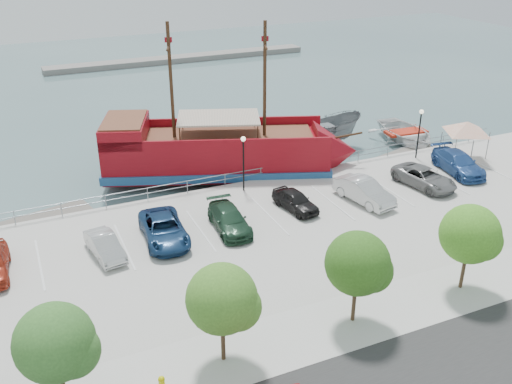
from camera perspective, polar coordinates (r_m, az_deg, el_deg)
name	(u,v)px	position (r m, az deg, el deg)	size (l,w,h in m)	color
ground	(282,242)	(38.12, 2.61, -4.99)	(160.00, 160.00, 0.00)	#405E62
sidewalk	(369,315)	(30.49, 11.23, -11.96)	(100.00, 4.00, 0.05)	beige
seawall_railing	(237,177)	(43.76, -1.90, 1.46)	(50.00, 0.06, 1.00)	gray
far_shore	(180,59)	(89.91, -7.59, 13.08)	(40.00, 3.00, 0.80)	gray
pirate_ship	(235,152)	(46.71, -2.08, 3.97)	(21.28, 12.41, 13.22)	maroon
patrol_boat	(324,134)	(53.58, 6.77, 5.81)	(2.84, 7.55, 2.92)	slate
speedboat	(406,135)	(56.70, 14.73, 5.52)	(5.39, 7.54, 1.56)	silver
dock_west	(36,222)	(42.95, -21.13, -2.79)	(7.72, 2.21, 0.44)	#696159
dock_mid	(320,170)	(48.81, 6.43, 2.22)	(6.63, 1.90, 0.38)	gray
dock_east	(407,154)	(53.73, 14.89, 3.72)	(6.73, 1.92, 0.38)	#6A655C
canopy_tent	(468,122)	(50.72, 20.44, 6.61)	(5.80, 5.80, 3.79)	slate
fire_hydrant	(162,383)	(25.96, -9.40, -18.37)	(0.29, 0.29, 0.84)	#C8C602
lamp_post_mid	(243,154)	(41.71, -1.27, 3.83)	(0.36, 0.36, 4.28)	black
lamp_post_right	(420,125)	(49.75, 16.07, 6.45)	(0.36, 0.36, 4.28)	black
tree_b	(59,345)	(24.36, -19.09, -14.22)	(3.30, 3.20, 5.00)	#473321
tree_c	(226,301)	(25.38, -3.07, -10.81)	(3.30, 3.20, 5.00)	#473321
tree_d	(361,265)	(28.16, 10.43, -7.21)	(3.30, 3.20, 5.00)	#473321
tree_e	(473,236)	(32.24, 20.86, -4.11)	(3.30, 3.20, 5.00)	#473321
parked_car_b	(105,246)	(35.55, -14.88, -5.23)	(1.42, 4.06, 1.34)	#B6B6B6
parked_car_c	(164,229)	(36.41, -9.19, -3.70)	(2.54, 5.51, 1.53)	navy
parked_car_d	(229,219)	(37.25, -2.69, -2.76)	(1.99, 4.90, 1.42)	#1E3E2A
parked_car_e	(295,200)	(39.85, 3.96, -0.85)	(1.62, 4.03, 1.37)	black
parked_car_f	(364,191)	(41.55, 10.76, 0.09)	(1.74, 4.99, 1.65)	silver
parked_car_g	(424,177)	(45.11, 16.47, 1.41)	(2.39, 5.18, 1.44)	slate
parked_car_h	(458,163)	(48.50, 19.58, 2.77)	(2.26, 5.56, 1.61)	#284E8F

